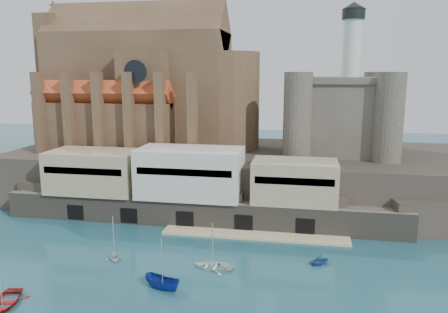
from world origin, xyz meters
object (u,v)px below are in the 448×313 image
(castle_keep, at_px, (339,111))
(boat_2, at_px, (163,288))
(church, at_px, (147,90))
(boat_0, at_px, (2,306))

(castle_keep, relative_size, boat_2, 5.70)
(castle_keep, bearing_deg, church, 178.89)
(church, bearing_deg, boat_2, -68.47)
(church, relative_size, boat_0, 7.23)
(church, distance_m, boat_2, 51.36)
(church, bearing_deg, castle_keep, -1.11)
(church, bearing_deg, boat_0, -89.45)
(castle_keep, distance_m, boat_0, 66.10)
(church, height_order, boat_2, church)
(castle_keep, bearing_deg, boat_0, -128.72)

